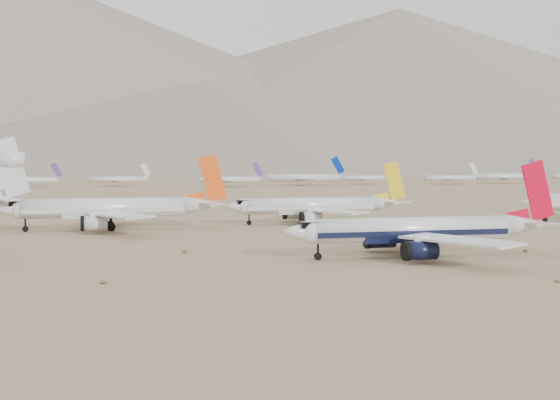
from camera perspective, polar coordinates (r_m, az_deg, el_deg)
The scene contains 8 objects.
ground at distance 122.64m, azimuth 8.16°, elevation -4.21°, with size 7000.00×7000.00×0.00m, color #88724F.
main_airliner at distance 124.32m, azimuth 10.38°, elevation -2.18°, with size 43.31×42.30×15.28m.
row2_gold_tail at distance 185.19m, azimuth 2.73°, elevation -0.45°, with size 42.00×41.07×14.95m.
row2_orange_tail at distance 172.47m, azimuth -12.09°, elevation -0.62°, with size 46.43×45.42×16.56m.
distant_storage_row at distance 447.14m, azimuth -2.22°, elevation 1.59°, with size 670.57×62.31×14.94m.
mountain_range at distance 1773.03m, azimuth -10.47°, elevation 8.61°, with size 7354.00×3024.00×470.00m.
foothills at distance 1342.09m, azimuth 11.14°, elevation 5.16°, with size 4637.50×1395.00×155.00m.
desert_scrub at distance 90.72m, azimuth -3.87°, elevation -6.55°, with size 206.06×121.67×0.63m.
Camera 1 is at (-46.35, -112.51, 15.33)m, focal length 50.00 mm.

